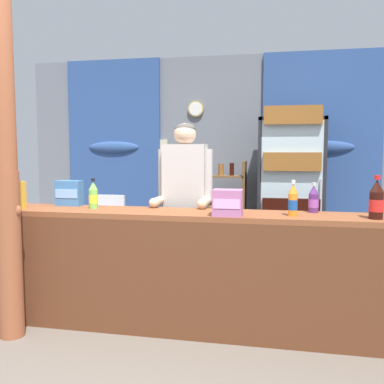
{
  "coord_description": "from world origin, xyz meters",
  "views": [
    {
      "loc": [
        0.87,
        -2.82,
        1.39
      ],
      "look_at": [
        0.17,
        0.59,
        1.05
      ],
      "focal_mm": 40.64,
      "sensor_mm": 36.0,
      "label": 1
    }
  ],
  "objects_px": {
    "drink_fridge": "(291,182)",
    "soda_bottle_cola": "(376,201)",
    "timber_post": "(6,178)",
    "snack_box_wafer": "(228,203)",
    "soda_bottle_orange_soda": "(293,201)",
    "snack_box_choco_powder": "(11,195)",
    "snack_box_biscuit": "(69,193)",
    "soda_bottle_grape_soda": "(314,200)",
    "soda_bottle_lime_soda": "(93,196)",
    "shopkeeper": "(185,194)",
    "stall_counter": "(174,261)",
    "plastic_lawn_chair": "(104,228)",
    "bottle_shelf_rack": "(226,210)"
  },
  "relations": [
    {
      "from": "stall_counter",
      "to": "timber_post",
      "type": "distance_m",
      "value": 1.36
    },
    {
      "from": "bottle_shelf_rack",
      "to": "snack_box_biscuit",
      "type": "distance_m",
      "value": 2.23
    },
    {
      "from": "soda_bottle_orange_soda",
      "to": "snack_box_choco_powder",
      "type": "xyz_separation_m",
      "value": [
        -2.19,
        -0.07,
        0.0
      ]
    },
    {
      "from": "bottle_shelf_rack",
      "to": "plastic_lawn_chair",
      "type": "xyz_separation_m",
      "value": [
        -1.34,
        -0.63,
        -0.16
      ]
    },
    {
      "from": "snack_box_biscuit",
      "to": "snack_box_wafer",
      "type": "bearing_deg",
      "value": -12.43
    },
    {
      "from": "stall_counter",
      "to": "soda_bottle_orange_soda",
      "type": "bearing_deg",
      "value": 3.16
    },
    {
      "from": "snack_box_wafer",
      "to": "stall_counter",
      "type": "bearing_deg",
      "value": 174.09
    },
    {
      "from": "plastic_lawn_chair",
      "to": "soda_bottle_grape_soda",
      "type": "bearing_deg",
      "value": -29.8
    },
    {
      "from": "drink_fridge",
      "to": "snack_box_wafer",
      "type": "relative_size",
      "value": 8.99
    },
    {
      "from": "bottle_shelf_rack",
      "to": "soda_bottle_orange_soda",
      "type": "distance_m",
      "value": 2.28
    },
    {
      "from": "shopkeeper",
      "to": "soda_bottle_grape_soda",
      "type": "bearing_deg",
      "value": -14.93
    },
    {
      "from": "soda_bottle_grape_soda",
      "to": "soda_bottle_lime_soda",
      "type": "height_order",
      "value": "soda_bottle_lime_soda"
    },
    {
      "from": "drink_fridge",
      "to": "shopkeeper",
      "type": "height_order",
      "value": "drink_fridge"
    },
    {
      "from": "drink_fridge",
      "to": "soda_bottle_cola",
      "type": "xyz_separation_m",
      "value": [
        0.53,
        -2.0,
        0.02
      ]
    },
    {
      "from": "snack_box_wafer",
      "to": "plastic_lawn_chair",
      "type": "bearing_deg",
      "value": 135.82
    },
    {
      "from": "soda_bottle_cola",
      "to": "stall_counter",
      "type": "bearing_deg",
      "value": -178.94
    },
    {
      "from": "timber_post",
      "to": "snack_box_wafer",
      "type": "distance_m",
      "value": 1.61
    },
    {
      "from": "soda_bottle_cola",
      "to": "timber_post",
      "type": "bearing_deg",
      "value": -172.78
    },
    {
      "from": "timber_post",
      "to": "soda_bottle_orange_soda",
      "type": "distance_m",
      "value": 2.07
    },
    {
      "from": "stall_counter",
      "to": "plastic_lawn_chair",
      "type": "height_order",
      "value": "stall_counter"
    },
    {
      "from": "soda_bottle_cola",
      "to": "soda_bottle_orange_soda",
      "type": "distance_m",
      "value": 0.55
    },
    {
      "from": "shopkeeper",
      "to": "soda_bottle_cola",
      "type": "bearing_deg",
      "value": -19.51
    },
    {
      "from": "soda_bottle_cola",
      "to": "soda_bottle_lime_soda",
      "type": "relative_size",
      "value": 1.23
    },
    {
      "from": "timber_post",
      "to": "soda_bottle_grape_soda",
      "type": "relative_size",
      "value": 10.93
    },
    {
      "from": "soda_bottle_cola",
      "to": "snack_box_wafer",
      "type": "xyz_separation_m",
      "value": [
        -1.01,
        -0.07,
        -0.03
      ]
    },
    {
      "from": "bottle_shelf_rack",
      "to": "soda_bottle_grape_soda",
      "type": "height_order",
      "value": "bottle_shelf_rack"
    },
    {
      "from": "stall_counter",
      "to": "snack_box_choco_powder",
      "type": "height_order",
      "value": "snack_box_choco_powder"
    },
    {
      "from": "stall_counter",
      "to": "soda_bottle_cola",
      "type": "distance_m",
      "value": 1.49
    },
    {
      "from": "drink_fridge",
      "to": "soda_bottle_orange_soda",
      "type": "xyz_separation_m",
      "value": [
        -0.03,
        -1.98,
        0.0
      ]
    },
    {
      "from": "plastic_lawn_chair",
      "to": "soda_bottle_cola",
      "type": "bearing_deg",
      "value": -29.89
    },
    {
      "from": "drink_fridge",
      "to": "soda_bottle_orange_soda",
      "type": "relative_size",
      "value": 7.24
    },
    {
      "from": "timber_post",
      "to": "snack_box_wafer",
      "type": "height_order",
      "value": "timber_post"
    },
    {
      "from": "stall_counter",
      "to": "soda_bottle_lime_soda",
      "type": "bearing_deg",
      "value": 168.8
    },
    {
      "from": "soda_bottle_cola",
      "to": "snack_box_biscuit",
      "type": "relative_size",
      "value": 1.37
    },
    {
      "from": "stall_counter",
      "to": "soda_bottle_grape_soda",
      "type": "relative_size",
      "value": 15.77
    },
    {
      "from": "bottle_shelf_rack",
      "to": "soda_bottle_grape_soda",
      "type": "distance_m",
      "value": 2.15
    },
    {
      "from": "drink_fridge",
      "to": "soda_bottle_lime_soda",
      "type": "distance_m",
      "value": 2.46
    },
    {
      "from": "soda_bottle_grape_soda",
      "to": "snack_box_wafer",
      "type": "distance_m",
      "value": 0.68
    },
    {
      "from": "stall_counter",
      "to": "snack_box_choco_powder",
      "type": "distance_m",
      "value": 1.41
    },
    {
      "from": "shopkeeper",
      "to": "soda_bottle_cola",
      "type": "relative_size",
      "value": 5.41
    },
    {
      "from": "soda_bottle_orange_soda",
      "to": "snack_box_choco_powder",
      "type": "relative_size",
      "value": 1.17
    },
    {
      "from": "plastic_lawn_chair",
      "to": "soda_bottle_lime_soda",
      "type": "xyz_separation_m",
      "value": [
        0.52,
        -1.4,
        0.53
      ]
    },
    {
      "from": "snack_box_biscuit",
      "to": "soda_bottle_orange_soda",
      "type": "bearing_deg",
      "value": -6.68
    },
    {
      "from": "shopkeeper",
      "to": "snack_box_choco_powder",
      "type": "height_order",
      "value": "shopkeeper"
    },
    {
      "from": "bottle_shelf_rack",
      "to": "timber_post",
      "type": "bearing_deg",
      "value": -117.5
    },
    {
      "from": "snack_box_wafer",
      "to": "snack_box_biscuit",
      "type": "xyz_separation_m",
      "value": [
        -1.38,
        0.3,
        0.01
      ]
    },
    {
      "from": "soda_bottle_orange_soda",
      "to": "snack_box_biscuit",
      "type": "xyz_separation_m",
      "value": [
        -1.83,
        0.21,
        -0.0
      ]
    },
    {
      "from": "drink_fridge",
      "to": "snack_box_biscuit",
      "type": "xyz_separation_m",
      "value": [
        -1.86,
        -1.76,
        0.0
      ]
    },
    {
      "from": "timber_post",
      "to": "drink_fridge",
      "type": "relative_size",
      "value": 1.33
    },
    {
      "from": "soda_bottle_cola",
      "to": "snack_box_biscuit",
      "type": "height_order",
      "value": "soda_bottle_cola"
    }
  ]
}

